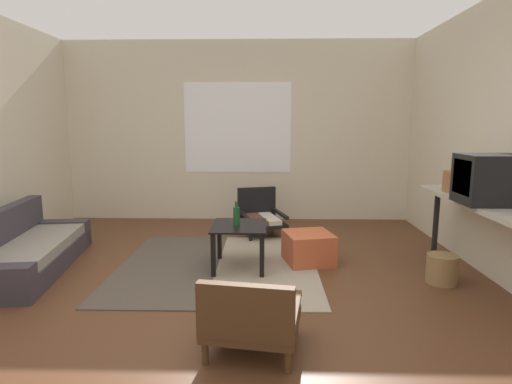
# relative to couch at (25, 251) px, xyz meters

# --- Properties ---
(ground_plane) EXTENTS (7.80, 7.80, 0.00)m
(ground_plane) POSITION_rel_couch_xyz_m (2.01, -0.65, -0.20)
(ground_plane) COLOR #56331E
(far_wall_with_window) EXTENTS (5.60, 0.13, 2.70)m
(far_wall_with_window) POSITION_rel_couch_xyz_m (2.01, 2.41, 1.15)
(far_wall_with_window) COLOR beige
(far_wall_with_window) RESTS_ON ground
(area_rug) EXTENTS (2.05, 2.14, 0.01)m
(area_rug) POSITION_rel_couch_xyz_m (1.94, 0.17, -0.19)
(area_rug) COLOR #4C4238
(area_rug) RESTS_ON ground
(couch) EXTENTS (0.94, 1.89, 0.63)m
(couch) POSITION_rel_couch_xyz_m (0.00, 0.00, 0.00)
(couch) COLOR #38333D
(couch) RESTS_ON ground
(coffee_table) EXTENTS (0.55, 0.62, 0.46)m
(coffee_table) POSITION_rel_couch_xyz_m (2.17, 0.12, 0.17)
(coffee_table) COLOR black
(coffee_table) RESTS_ON ground
(armchair_by_window) EXTENTS (0.69, 0.76, 0.60)m
(armchair_by_window) POSITION_rel_couch_xyz_m (2.37, 1.50, 0.06)
(armchair_by_window) COLOR black
(armchair_by_window) RESTS_ON ground
(armchair_striped_foreground) EXTENTS (0.68, 0.67, 0.54)m
(armchair_striped_foreground) POSITION_rel_couch_xyz_m (2.35, -1.49, 0.05)
(armchair_striped_foreground) COLOR #472D19
(armchair_striped_foreground) RESTS_ON ground
(ottoman_orange) EXTENTS (0.57, 0.57, 0.33)m
(ottoman_orange) POSITION_rel_couch_xyz_m (2.90, 0.30, -0.03)
(ottoman_orange) COLOR #BC5633
(ottoman_orange) RESTS_ON ground
(console_shelf) EXTENTS (0.40, 1.87, 0.80)m
(console_shelf) POSITION_rel_couch_xyz_m (4.35, -0.31, 0.52)
(console_shelf) COLOR #B2AD9E
(console_shelf) RESTS_ON ground
(crt_television) EXTENTS (0.50, 0.41, 0.42)m
(crt_television) POSITION_rel_couch_xyz_m (4.34, -0.47, 0.82)
(crt_television) COLOR black
(crt_television) RESTS_ON console_shelf
(clay_vase) EXTENTS (0.26, 0.26, 0.34)m
(clay_vase) POSITION_rel_couch_xyz_m (4.35, 0.15, 0.73)
(clay_vase) COLOR #935B38
(clay_vase) RESTS_ON console_shelf
(glass_bottle) EXTENTS (0.07, 0.07, 0.25)m
(glass_bottle) POSITION_rel_couch_xyz_m (2.15, 0.09, 0.36)
(glass_bottle) COLOR #194723
(glass_bottle) RESTS_ON coffee_table
(wicker_basket) EXTENTS (0.28, 0.28, 0.27)m
(wicker_basket) POSITION_rel_couch_xyz_m (4.09, -0.24, -0.06)
(wicker_basket) COLOR olive
(wicker_basket) RESTS_ON ground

